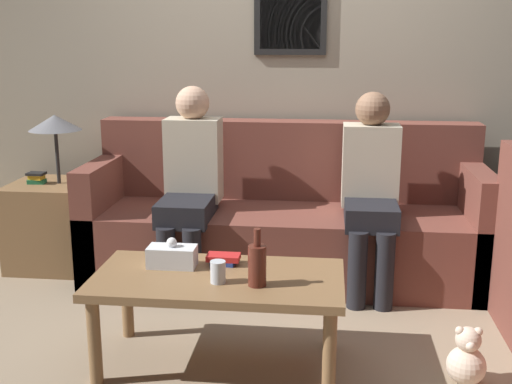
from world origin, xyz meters
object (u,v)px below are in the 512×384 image
coffee_table (218,287)px  person_right (371,185)px  couch_main (284,224)px  drinking_glass (218,272)px  wine_bottle (257,264)px  person_left (190,179)px  teddy_bear (467,359)px

coffee_table → person_right: (0.75, 1.04, 0.27)m
couch_main → person_right: (0.53, -0.19, 0.32)m
drinking_glass → person_right: person_right is taller
coffee_table → wine_bottle: (0.19, -0.10, 0.16)m
person_left → person_right: 1.10m
coffee_table → teddy_bear: coffee_table is taller
couch_main → person_right: size_ratio=2.08×
coffee_table → person_right: 1.31m
drinking_glass → person_right: bearing=56.8°
couch_main → coffee_table: bearing=-100.2°
wine_bottle → person_left: size_ratio=0.21×
person_right → teddy_bear: person_right is taller
coffee_table → couch_main: bearing=79.8°
teddy_bear → person_right: bearing=109.2°
person_left → drinking_glass: bearing=-71.9°
wine_bottle → teddy_bear: bearing=2.6°
couch_main → coffee_table: couch_main is taller
person_left → coffee_table: bearing=-71.3°
person_right → coffee_table: bearing=-125.8°
wine_bottle → person_left: bearing=115.7°
couch_main → person_left: (-0.57, -0.21, 0.33)m
wine_bottle → person_left: person_left is taller
wine_bottle → person_right: (0.56, 1.14, 0.11)m
teddy_bear → drinking_glass: bearing=-178.5°
couch_main → drinking_glass: couch_main is taller
drinking_glass → person_left: 1.18m
coffee_table → drinking_glass: size_ratio=11.47×
coffee_table → teddy_bear: size_ratio=4.22×
person_left → couch_main: bearing=19.9°
wine_bottle → drinking_glass: wine_bottle is taller
person_left → person_right: person_left is taller
wine_bottle → coffee_table: bearing=153.3°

